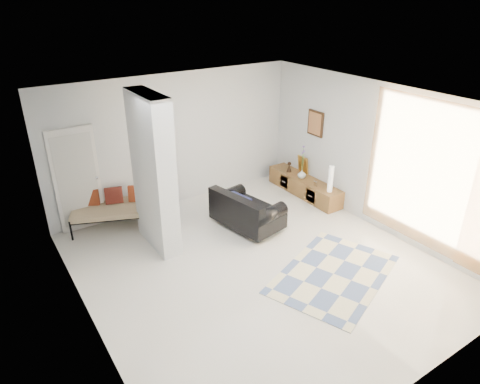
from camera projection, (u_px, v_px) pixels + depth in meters
floor at (258, 265)px, 7.32m from camera, size 6.00×6.00×0.00m
ceiling at (261, 103)px, 6.11m from camera, size 6.00×6.00×0.00m
wall_back at (176, 141)px, 8.97m from camera, size 6.00×0.00×6.00m
wall_front at (428, 295)px, 4.45m from camera, size 6.00×0.00×6.00m
wall_left at (81, 244)px, 5.34m from camera, size 0.00×6.00×6.00m
wall_right at (377, 157)px, 8.08m from camera, size 0.00×6.00×6.00m
partition_column at (153, 174)px, 7.37m from camera, size 0.35×1.20×2.80m
hallway_door at (77, 180)px, 8.06m from camera, size 0.85×0.06×2.04m
curtain at (429, 176)px, 7.16m from camera, size 0.00×2.55×2.55m
wall_art at (316, 123)px, 9.24m from camera, size 0.04×0.45×0.55m
media_console at (304, 186)px, 9.76m from camera, size 0.45×2.06×0.80m
loveseat at (245, 211)px, 8.33m from camera, size 1.06×1.53×0.76m
daybed at (122, 206)px, 8.41m from camera, size 2.11×1.49×0.77m
area_rug at (334, 274)px, 7.08m from camera, size 2.64×2.22×0.01m
cylinder_lamp at (331, 179)px, 8.94m from camera, size 0.10×0.10×0.57m
bronze_figurine at (289, 167)px, 9.98m from camera, size 0.12×0.12×0.24m
vase at (302, 174)px, 9.65m from camera, size 0.19×0.19×0.20m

